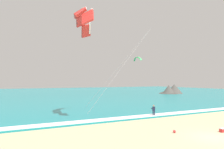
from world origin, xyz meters
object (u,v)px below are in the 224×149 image
at_px(kitesurfer, 154,110).
at_px(kite_distant, 137,58).
at_px(surfboard, 154,117).
at_px(cooler_box, 222,130).
at_px(beach_ball, 174,131).
at_px(kite_primary, 84,19).

bearing_deg(kitesurfer, kite_distant, 59.21).
relative_size(surfboard, cooler_box, 2.53).
bearing_deg(cooler_box, beach_ball, 156.67).
height_order(kite_primary, cooler_box, kite_primary).
bearing_deg(surfboard, cooler_box, -86.20).
distance_m(surfboard, beach_ball, 9.00).
bearing_deg(beach_ball, kite_primary, 116.44).
height_order(surfboard, kite_distant, kite_distant).
bearing_deg(cooler_box, kite_primary, 127.43).
height_order(surfboard, kite_primary, kite_primary).
height_order(kitesurfer, kite_primary, kite_primary).
distance_m(kite_primary, kite_distant, 47.93).
xyz_separation_m(kite_distant, cooler_box, (-22.25, -48.55, -12.92)).
height_order(cooler_box, beach_ball, cooler_box).
height_order(kitesurfer, beach_ball, kitesurfer).
distance_m(kite_primary, beach_ball, 18.38).
relative_size(kitesurfer, beach_ball, 6.05).
xyz_separation_m(surfboard, cooler_box, (0.67, -10.08, 0.18)).
distance_m(kitesurfer, kite_distant, 46.39).
bearing_deg(kite_distant, cooler_box, -114.62).
bearing_deg(kite_distant, kitesurfer, -120.79).
bearing_deg(cooler_box, kite_distant, 65.38).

